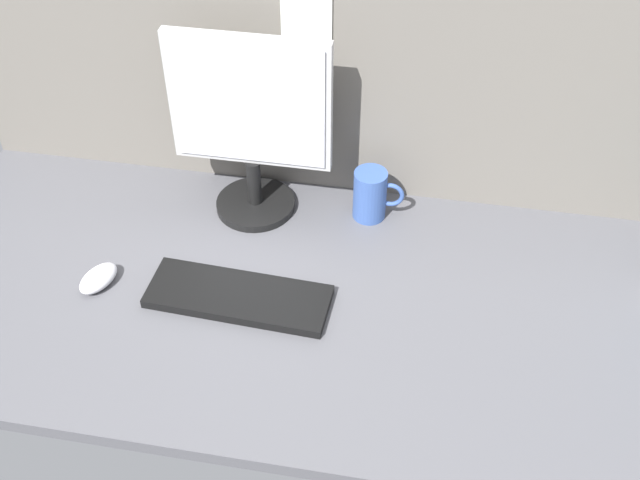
{
  "coord_description": "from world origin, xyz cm",
  "views": [
    {
      "loc": [
        16.58,
        -108.14,
        117.15
      ],
      "look_at": [
        -8.83,
        0.0,
        14.0
      ],
      "focal_mm": 43.92,
      "sensor_mm": 36.0,
      "label": 1
    }
  ],
  "objects_px": {
    "monitor": "(250,122)",
    "mug_ceramic_blue": "(371,195)",
    "mouse": "(98,278)",
    "keyboard": "(238,297)"
  },
  "relations": [
    {
      "from": "keyboard",
      "to": "mouse",
      "type": "bearing_deg",
      "value": -175.79
    },
    {
      "from": "keyboard",
      "to": "mouse",
      "type": "relative_size",
      "value": 3.85
    },
    {
      "from": "keyboard",
      "to": "monitor",
      "type": "bearing_deg",
      "value": 99.42
    },
    {
      "from": "monitor",
      "to": "keyboard",
      "type": "relative_size",
      "value": 1.16
    },
    {
      "from": "keyboard",
      "to": "mug_ceramic_blue",
      "type": "bearing_deg",
      "value": 56.25
    },
    {
      "from": "keyboard",
      "to": "mug_ceramic_blue",
      "type": "height_order",
      "value": "mug_ceramic_blue"
    },
    {
      "from": "monitor",
      "to": "mouse",
      "type": "bearing_deg",
      "value": -130.79
    },
    {
      "from": "mouse",
      "to": "mug_ceramic_blue",
      "type": "xyz_separation_m",
      "value": [
        0.52,
        0.31,
        0.04
      ]
    },
    {
      "from": "mouse",
      "to": "mug_ceramic_blue",
      "type": "bearing_deg",
      "value": 51.18
    },
    {
      "from": "monitor",
      "to": "mug_ceramic_blue",
      "type": "relative_size",
      "value": 3.58
    }
  ]
}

